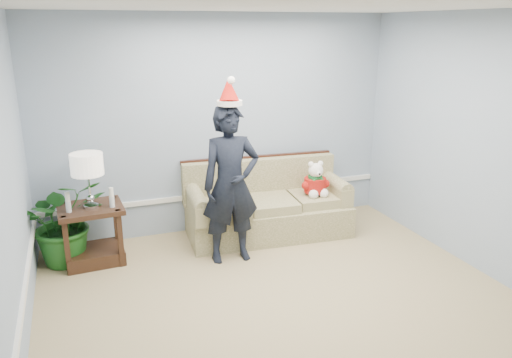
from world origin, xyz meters
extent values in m
cube|color=tan|center=(0.00, 0.00, -0.01)|extent=(4.50, 5.00, 0.02)
cube|color=white|center=(0.00, 0.00, 2.71)|extent=(4.50, 5.00, 0.02)
cube|color=#93A4BC|center=(0.00, 2.51, 1.35)|extent=(4.50, 0.02, 2.70)
cube|color=white|center=(0.00, 2.48, 0.45)|extent=(4.48, 0.03, 0.06)
cube|color=white|center=(-2.23, 0.00, 0.45)|extent=(0.03, 4.98, 0.06)
cube|color=brown|center=(0.47, 2.02, 0.19)|extent=(2.06, 1.01, 0.38)
cube|color=brown|center=(-0.15, 1.97, 0.44)|extent=(0.64, 0.73, 0.11)
cube|color=brown|center=(0.47, 1.97, 0.44)|extent=(0.64, 0.73, 0.11)
cube|color=brown|center=(1.09, 1.97, 0.44)|extent=(0.64, 0.73, 0.11)
cube|color=brown|center=(0.47, 2.35, 0.65)|extent=(2.01, 0.34, 0.53)
cube|color=black|center=(0.47, 2.41, 0.91)|extent=(2.00, 0.21, 0.05)
cube|color=brown|center=(-0.44, 2.02, 0.49)|extent=(0.24, 0.87, 0.23)
cube|color=brown|center=(1.38, 2.02, 0.49)|extent=(0.24, 0.87, 0.23)
cube|color=#3A2115|center=(-1.64, 1.98, 0.63)|extent=(0.71, 0.60, 0.05)
cube|color=#3A2115|center=(-1.64, 1.98, 0.08)|extent=(0.64, 0.53, 0.15)
cube|color=#3A2115|center=(-1.91, 1.77, 0.33)|extent=(0.06, 0.06, 0.66)
cube|color=#3A2115|center=(-1.37, 1.77, 0.33)|extent=(0.06, 0.06, 0.66)
cube|color=#3A2115|center=(-1.91, 2.20, 0.33)|extent=(0.06, 0.06, 0.66)
cube|color=#3A2115|center=(-1.37, 2.20, 0.33)|extent=(0.06, 0.06, 0.66)
cylinder|color=silver|center=(-1.63, 1.95, 0.67)|extent=(0.16, 0.16, 0.03)
sphere|color=silver|center=(-1.63, 1.95, 0.76)|extent=(0.10, 0.10, 0.10)
cylinder|color=silver|center=(-1.63, 1.95, 0.91)|extent=(0.03, 0.03, 0.34)
cylinder|color=silver|center=(-1.63, 1.95, 1.14)|extent=(0.34, 0.34, 0.23)
cylinder|color=silver|center=(-1.85, 1.88, 0.72)|extent=(0.06, 0.06, 0.12)
cylinder|color=white|center=(-1.85, 1.88, 0.83)|extent=(0.05, 0.05, 0.10)
cylinder|color=silver|center=(-1.41, 1.88, 0.72)|extent=(0.06, 0.06, 0.12)
cylinder|color=white|center=(-1.41, 1.88, 0.83)|extent=(0.05, 0.05, 0.10)
imported|color=#1B581B|center=(-1.92, 2.08, 0.49)|extent=(1.01, 0.91, 0.98)
imported|color=black|center=(-0.17, 1.52, 0.88)|extent=(0.65, 0.44, 1.76)
cylinder|color=white|center=(-0.17, 1.52, 1.77)|extent=(0.32, 0.32, 0.05)
cone|color=red|center=(-0.17, 1.55, 1.91)|extent=(0.28, 0.33, 0.31)
sphere|color=white|center=(-0.17, 1.45, 2.01)|extent=(0.08, 0.08, 0.08)
sphere|color=white|center=(1.06, 1.91, 0.62)|extent=(0.26, 0.26, 0.26)
cylinder|color=red|center=(1.06, 1.91, 0.62)|extent=(0.28, 0.28, 0.18)
cylinder|color=#145C27|center=(1.06, 1.91, 0.72)|extent=(0.19, 0.19, 0.03)
sphere|color=white|center=(0.99, 1.79, 0.54)|extent=(0.12, 0.12, 0.12)
sphere|color=white|center=(1.13, 1.79, 0.54)|extent=(0.12, 0.12, 0.12)
sphere|color=white|center=(1.06, 1.90, 0.82)|extent=(0.18, 0.18, 0.18)
sphere|color=black|center=(1.06, 1.79, 0.80)|extent=(0.03, 0.03, 0.03)
sphere|color=white|center=(0.99, 1.91, 0.90)|extent=(0.07, 0.07, 0.07)
sphere|color=white|center=(1.12, 1.91, 0.90)|extent=(0.07, 0.07, 0.07)
camera|label=1|loc=(-1.72, -3.42, 2.54)|focal=35.00mm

